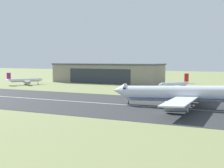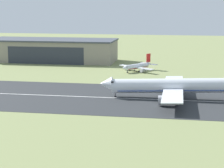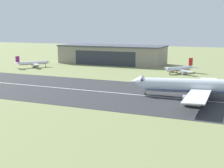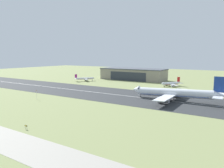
# 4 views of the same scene
# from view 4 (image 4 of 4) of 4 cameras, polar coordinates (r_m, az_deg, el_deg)

# --- Properties ---
(ground_plane) EXTENTS (757.88, 757.88, 0.00)m
(ground_plane) POSITION_cam_4_polar(r_m,az_deg,el_deg) (102.16, -10.21, -9.15)
(ground_plane) COLOR #7A8451
(runway_strip) EXTENTS (517.88, 53.38, 0.06)m
(runway_strip) POSITION_cam_4_polar(r_m,az_deg,el_deg) (153.70, 6.26, -3.39)
(runway_strip) COLOR #2B2D30
(runway_strip) RESTS_ON ground_plane
(runway_centreline) EXTENTS (466.09, 0.70, 0.01)m
(runway_centreline) POSITION_cam_4_polar(r_m,az_deg,el_deg) (153.70, 6.26, -3.38)
(runway_centreline) COLOR silver
(runway_centreline) RESTS_ON runway_strip
(taxiway_road) EXTENTS (388.41, 14.52, 0.05)m
(taxiway_road) POSITION_cam_4_polar(r_m,az_deg,el_deg) (83.92, -24.83, -13.50)
(taxiway_road) COLOR gray
(taxiway_road) RESTS_ON ground_plane
(hangar_building) EXTENTS (76.91, 28.16, 13.44)m
(hangar_building) POSITION_cam_4_polar(r_m,az_deg,el_deg) (259.82, 5.51, 2.61)
(hangar_building) COLOR gray
(hangar_building) RESTS_ON ground_plane
(airplane_landing) EXTENTS (59.58, 50.92, 16.92)m
(airplane_landing) POSITION_cam_4_polar(r_m,az_deg,el_deg) (145.46, 15.87, -2.32)
(airplane_landing) COLOR silver
(airplane_landing) RESTS_ON ground_plane
(airplane_parked_centre) EXTENTS (18.85, 21.58, 7.97)m
(airplane_parked_centre) POSITION_cam_4_polar(r_m,az_deg,el_deg) (246.77, -7.11, 1.43)
(airplane_parked_centre) COLOR white
(airplane_parked_centre) RESTS_ON ground_plane
(airplane_parked_east) EXTENTS (20.80, 20.85, 8.54)m
(airplane_parked_east) POSITION_cam_4_polar(r_m,az_deg,el_deg) (211.26, 15.07, 0.09)
(airplane_parked_east) COLOR silver
(airplane_parked_east) RESTS_ON ground_plane
(windsock_pole) EXTENTS (1.97, 1.46, 6.30)m
(windsock_pole) POSITION_cam_4_polar(r_m,az_deg,el_deg) (154.18, -19.17, -1.65)
(windsock_pole) COLOR #B7B7BC
(windsock_pole) RESTS_ON ground_plane
(runway_sign) EXTENTS (1.49, 0.13, 1.67)m
(runway_sign) POSITION_cam_4_polar(r_m,az_deg,el_deg) (94.43, -21.55, -10.18)
(runway_sign) COLOR #4C4C51
(runway_sign) RESTS_ON ground_plane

